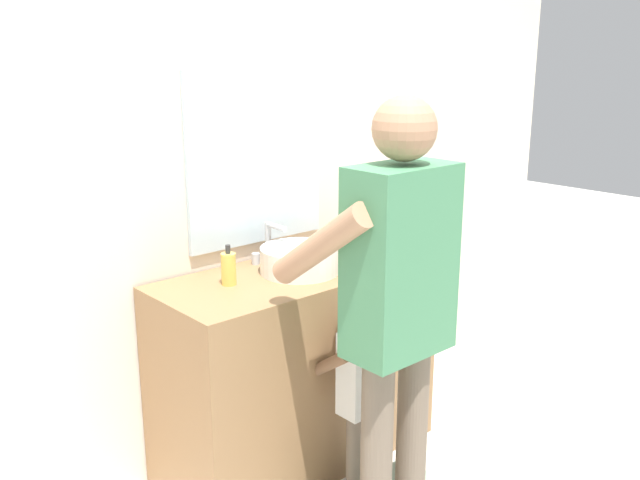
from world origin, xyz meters
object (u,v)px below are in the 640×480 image
at_px(toothbrush_cup, 371,244).
at_px(soap_bottle, 229,268).
at_px(child_toddler, 362,383).
at_px(adult_parent, 396,289).

distance_m(toothbrush_cup, soap_bottle, 0.73).
xyz_separation_m(child_toddler, adult_parent, (-0.08, -0.24, 0.48)).
distance_m(soap_bottle, adult_parent, 0.73).
height_order(soap_bottle, adult_parent, adult_parent).
distance_m(toothbrush_cup, adult_parent, 0.78).
height_order(toothbrush_cup, soap_bottle, toothbrush_cup).
height_order(soap_bottle, child_toddler, soap_bottle).
bearing_deg(adult_parent, soap_bottle, 108.72).
bearing_deg(toothbrush_cup, adult_parent, -129.50).
bearing_deg(child_toddler, adult_parent, -108.97).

